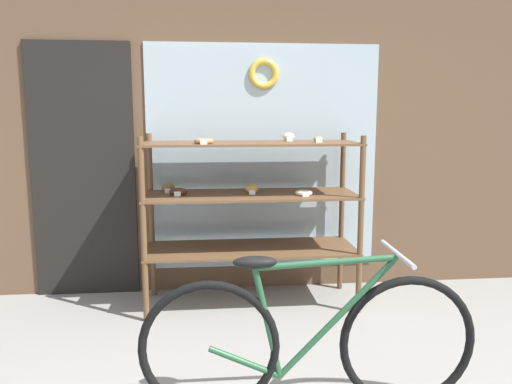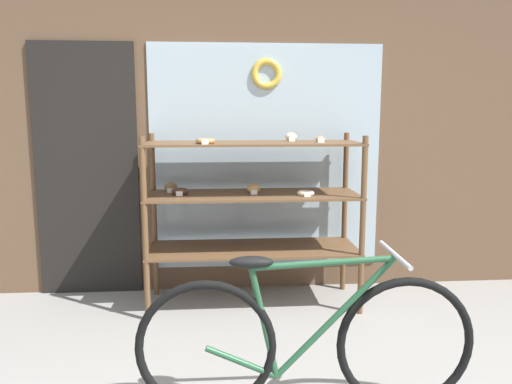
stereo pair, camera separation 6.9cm
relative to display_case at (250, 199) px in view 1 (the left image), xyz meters
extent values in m
cube|color=brown|center=(-0.05, 0.43, 0.90)|extent=(5.16, 0.08, 3.54)
cube|color=#A3B7C1|center=(0.15, 0.38, 0.29)|extent=(1.96, 0.02, 1.90)
cube|color=black|center=(-1.35, 0.38, 0.19)|extent=(0.84, 0.03, 2.10)
torus|color=gold|center=(0.15, 0.36, 0.99)|extent=(0.26, 0.06, 0.26)
cylinder|color=brown|center=(-0.80, -0.27, -0.18)|extent=(0.04, 0.04, 1.37)
cylinder|color=brown|center=(0.82, -0.27, -0.18)|extent=(0.04, 0.04, 1.37)
cylinder|color=brown|center=(-0.80, 0.27, -0.18)|extent=(0.04, 0.04, 1.37)
cylinder|color=brown|center=(0.82, 0.27, -0.18)|extent=(0.04, 0.04, 1.37)
cube|color=brown|center=(0.01, 0.00, -0.41)|extent=(1.66, 0.58, 0.02)
cube|color=brown|center=(0.01, 0.00, 0.03)|extent=(1.66, 0.58, 0.02)
cube|color=brown|center=(0.01, 0.00, 0.43)|extent=(1.66, 0.58, 0.02)
ellipsoid|color=beige|center=(0.33, 0.14, 0.48)|extent=(0.10, 0.08, 0.07)
cube|color=white|center=(0.33, 0.08, 0.46)|extent=(0.05, 0.00, 0.04)
torus|color=#B27A42|center=(-0.35, -0.16, 0.46)|extent=(0.14, 0.14, 0.04)
cube|color=white|center=(-0.35, -0.24, 0.46)|extent=(0.05, 0.00, 0.04)
ellipsoid|color=#AD7F4C|center=(0.52, -0.07, 0.47)|extent=(0.07, 0.06, 0.05)
cube|color=white|center=(0.52, -0.11, 0.46)|extent=(0.05, 0.00, 0.04)
ellipsoid|color=tan|center=(0.02, 0.02, 0.08)|extent=(0.11, 0.09, 0.07)
cube|color=white|center=(0.02, -0.04, 0.06)|extent=(0.05, 0.00, 0.04)
torus|color=beige|center=(0.41, -0.10, 0.06)|extent=(0.13, 0.13, 0.03)
cube|color=white|center=(0.41, -0.18, 0.06)|extent=(0.05, 0.00, 0.04)
ellipsoid|color=brown|center=(-0.64, 0.16, 0.08)|extent=(0.11, 0.09, 0.07)
cube|color=white|center=(-0.64, 0.10, 0.06)|extent=(0.05, 0.00, 0.04)
torus|color=#4C2D1E|center=(-0.56, 0.01, 0.06)|extent=(0.14, 0.14, 0.05)
cube|color=white|center=(-0.56, -0.06, 0.06)|extent=(0.05, 0.00, 0.04)
torus|color=black|center=(-0.34, -1.48, -0.51)|extent=(0.72, 0.07, 0.71)
torus|color=black|center=(0.69, -1.51, -0.51)|extent=(0.72, 0.07, 0.71)
cylinder|color=#235133|center=(0.32, -1.50, -0.36)|extent=(0.61, 0.05, 0.64)
cylinder|color=#235133|center=(0.25, -1.50, -0.07)|extent=(0.72, 0.06, 0.07)
cylinder|color=#235133|center=(-0.04, -1.49, -0.38)|extent=(0.16, 0.04, 0.59)
cylinder|color=#235133|center=(-0.16, -1.48, -0.59)|extent=(0.37, 0.04, 0.19)
ellipsoid|color=black|center=(-0.11, -1.49, -0.06)|extent=(0.22, 0.10, 0.06)
cylinder|color=#B2B2B7|center=(0.61, -1.51, -0.03)|extent=(0.04, 0.46, 0.02)
camera|label=1|loc=(-0.34, -3.84, 0.67)|focal=35.00mm
camera|label=2|loc=(-0.27, -3.85, 0.67)|focal=35.00mm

